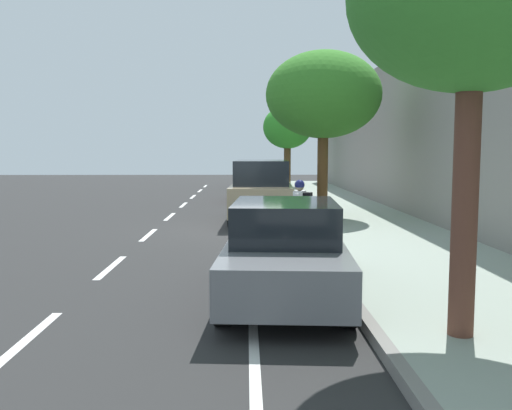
# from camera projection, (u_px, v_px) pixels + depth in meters

# --- Properties ---
(ground) EXTENTS (74.17, 74.17, 0.00)m
(ground) POSITION_uv_depth(u_px,v_px,m) (241.00, 229.00, 16.18)
(ground) COLOR #2A2A2A
(sidewalk) EXTENTS (3.84, 46.36, 0.16)m
(sidewalk) POSITION_uv_depth(u_px,v_px,m) (367.00, 226.00, 16.24)
(sidewalk) COLOR #94A193
(sidewalk) RESTS_ON ground
(curb_edge) EXTENTS (0.16, 46.36, 0.16)m
(curb_edge) POSITION_uv_depth(u_px,v_px,m) (299.00, 226.00, 16.21)
(curb_edge) COLOR gray
(curb_edge) RESTS_ON ground
(lane_stripe_centre) EXTENTS (0.14, 44.20, 0.01)m
(lane_stripe_centre) POSITION_uv_depth(u_px,v_px,m) (149.00, 235.00, 15.07)
(lane_stripe_centre) COLOR white
(lane_stripe_centre) RESTS_ON ground
(lane_stripe_bike_edge) EXTENTS (0.12, 46.36, 0.01)m
(lane_stripe_bike_edge) POSITION_uv_depth(u_px,v_px,m) (249.00, 229.00, 16.19)
(lane_stripe_bike_edge) COLOR white
(lane_stripe_bike_edge) RESTS_ON ground
(building_facade) EXTENTS (0.50, 46.36, 5.78)m
(building_facade) POSITION_uv_depth(u_px,v_px,m) (443.00, 130.00, 16.00)
(building_facade) COLOR gray
(building_facade) RESTS_ON ground
(parked_sedan_grey_second) EXTENTS (2.06, 4.51, 1.52)m
(parked_sedan_grey_second) POSITION_uv_depth(u_px,v_px,m) (285.00, 251.00, 8.52)
(parked_sedan_grey_second) COLOR slate
(parked_sedan_grey_second) RESTS_ON ground
(parked_suv_tan_mid) EXTENTS (2.12, 4.78, 1.99)m
(parked_suv_tan_mid) POSITION_uv_depth(u_px,v_px,m) (262.00, 190.00, 17.83)
(parked_suv_tan_mid) COLOR tan
(parked_suv_tan_mid) RESTS_ON ground
(parked_sedan_red_far) EXTENTS (2.04, 4.50, 1.52)m
(parked_sedan_red_far) POSITION_uv_depth(u_px,v_px,m) (255.00, 185.00, 25.24)
(parked_sedan_red_far) COLOR maroon
(parked_sedan_red_far) RESTS_ON ground
(parked_sedan_dark_blue_farthest) EXTENTS (1.86, 4.41, 1.52)m
(parked_sedan_dark_blue_farthest) POSITION_uv_depth(u_px,v_px,m) (256.00, 175.00, 35.03)
(parked_sedan_dark_blue_farthest) COLOR navy
(parked_sedan_dark_blue_farthest) RESTS_ON ground
(bicycle_at_curb) EXTENTS (1.54, 0.88, 0.75)m
(bicycle_at_curb) POSITION_uv_depth(u_px,v_px,m) (290.00, 228.00, 13.84)
(bicycle_at_curb) COLOR black
(bicycle_at_curb) RESTS_ON ground
(cyclist_with_backpack) EXTENTS (0.50, 0.59, 1.60)m
(cyclist_with_backpack) POSITION_uv_depth(u_px,v_px,m) (301.00, 206.00, 13.32)
(cyclist_with_backpack) COLOR #C6B284
(cyclist_with_backpack) RESTS_ON ground
(street_tree_mid_block) EXTENTS (3.73, 3.73, 5.34)m
(street_tree_mid_block) POSITION_uv_depth(u_px,v_px,m) (323.00, 95.00, 17.75)
(street_tree_mid_block) COLOR brown
(street_tree_mid_block) RESTS_ON sidewalk
(street_tree_far_end) EXTENTS (2.95, 2.95, 4.88)m
(street_tree_far_end) POSITION_uv_depth(u_px,v_px,m) (288.00, 128.00, 33.25)
(street_tree_far_end) COLOR brown
(street_tree_far_end) RESTS_ON sidewalk
(fire_hydrant) EXTENTS (0.22, 0.22, 0.84)m
(fire_hydrant) POSITION_uv_depth(u_px,v_px,m) (283.00, 183.00, 29.60)
(fire_hydrant) COLOR red
(fire_hydrant) RESTS_ON sidewalk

